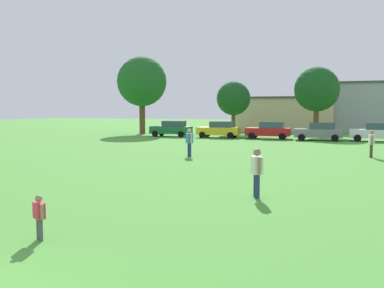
# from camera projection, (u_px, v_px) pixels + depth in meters

# --- Properties ---
(ground_plane) EXTENTS (160.00, 160.00, 0.00)m
(ground_plane) POSITION_uv_depth(u_px,v_px,m) (261.00, 145.00, 33.78)
(ground_plane) COLOR #4C9338
(child_kite_flyer) EXTENTS (0.42, 0.35, 1.03)m
(child_kite_flyer) POSITION_uv_depth(u_px,v_px,m) (39.00, 214.00, 9.30)
(child_kite_flyer) COLOR #4C4C51
(child_kite_flyer) RESTS_ON ground
(adult_bystander) EXTENTS (0.49, 0.73, 1.64)m
(adult_bystander) POSITION_uv_depth(u_px,v_px,m) (257.00, 169.00, 13.79)
(adult_bystander) COLOR navy
(adult_bystander) RESTS_ON ground
(bystander_near_trees) EXTENTS (0.31, 0.79, 1.65)m
(bystander_near_trees) POSITION_uv_depth(u_px,v_px,m) (372.00, 141.00, 25.15)
(bystander_near_trees) COLOR #3F3833
(bystander_near_trees) RESTS_ON ground
(bystander_midfield) EXTENTS (0.59, 0.68, 1.72)m
(bystander_midfield) POSITION_uv_depth(u_px,v_px,m) (189.00, 140.00, 25.68)
(bystander_midfield) COLOR navy
(bystander_midfield) RESTS_ON ground
(parked_car_green_0) EXTENTS (4.30, 2.02, 1.68)m
(parked_car_green_0) POSITION_uv_depth(u_px,v_px,m) (172.00, 129.00, 44.35)
(parked_car_green_0) COLOR #196B38
(parked_car_green_0) RESTS_ON ground
(parked_car_yellow_1) EXTENTS (4.30, 2.02, 1.68)m
(parked_car_yellow_1) POSITION_uv_depth(u_px,v_px,m) (219.00, 129.00, 42.52)
(parked_car_yellow_1) COLOR yellow
(parked_car_yellow_1) RESTS_ON ground
(parked_car_red_2) EXTENTS (4.30, 2.02, 1.68)m
(parked_car_red_2) POSITION_uv_depth(u_px,v_px,m) (269.00, 130.00, 40.97)
(parked_car_red_2) COLOR red
(parked_car_red_2) RESTS_ON ground
(parked_car_gray_3) EXTENTS (4.30, 2.02, 1.68)m
(parked_car_gray_3) POSITION_uv_depth(u_px,v_px,m) (319.00, 131.00, 38.76)
(parked_car_gray_3) COLOR slate
(parked_car_gray_3) RESTS_ON ground
(parked_car_white_4) EXTENTS (4.30, 2.02, 1.68)m
(parked_car_white_4) POSITION_uv_depth(u_px,v_px,m) (375.00, 132.00, 37.73)
(parked_car_white_4) COLOR white
(parked_car_white_4) RESTS_ON ground
(tree_far_left) EXTENTS (5.81, 5.81, 9.05)m
(tree_far_left) POSITION_uv_depth(u_px,v_px,m) (142.00, 82.00, 48.97)
(tree_far_left) COLOR brown
(tree_far_left) RESTS_ON ground
(tree_center) EXTENTS (3.94, 3.94, 6.14)m
(tree_center) POSITION_uv_depth(u_px,v_px,m) (234.00, 99.00, 48.67)
(tree_center) COLOR brown
(tree_center) RESTS_ON ground
(tree_far_right) EXTENTS (4.75, 4.75, 7.40)m
(tree_far_right) POSITION_uv_depth(u_px,v_px,m) (317.00, 90.00, 44.40)
(tree_far_right) COLOR brown
(tree_far_right) RESTS_ON ground
(house_left) EXTENTS (12.80, 8.91, 4.54)m
(house_left) POSITION_uv_depth(u_px,v_px,m) (286.00, 114.00, 57.05)
(house_left) COLOR beige
(house_left) RESTS_ON ground
(house_right) EXTENTS (10.96, 7.94, 6.32)m
(house_right) POSITION_uv_depth(u_px,v_px,m) (340.00, 107.00, 54.77)
(house_right) COLOR #9999A3
(house_right) RESTS_ON ground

